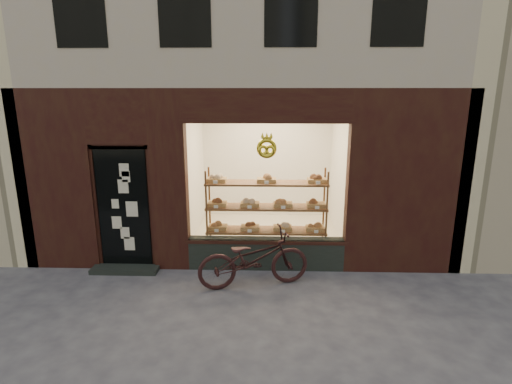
{
  "coord_description": "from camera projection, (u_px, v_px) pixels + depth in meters",
  "views": [
    {
      "loc": [
        0.48,
        -4.43,
        3.05
      ],
      "look_at": [
        0.28,
        2.0,
        1.42
      ],
      "focal_mm": 28.0,
      "sensor_mm": 36.0,
      "label": 1
    }
  ],
  "objects": [
    {
      "name": "ground",
      "position": [
        229.0,
        339.0,
        5.06
      ],
      "size": [
        90.0,
        90.0,
        0.0
      ],
      "primitive_type": "plane",
      "color": "#3D3D46"
    },
    {
      "name": "bicycle",
      "position": [
        254.0,
        259.0,
        6.34
      ],
      "size": [
        1.88,
        1.04,
        0.94
      ],
      "primitive_type": "imported",
      "rotation": [
        0.0,
        0.0,
        1.82
      ],
      "color": "black",
      "rests_on": "ground"
    },
    {
      "name": "display_shelf",
      "position": [
        266.0,
        215.0,
        7.31
      ],
      "size": [
        2.2,
        0.45,
        1.7
      ],
      "color": "brown",
      "rests_on": "ground"
    }
  ]
}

